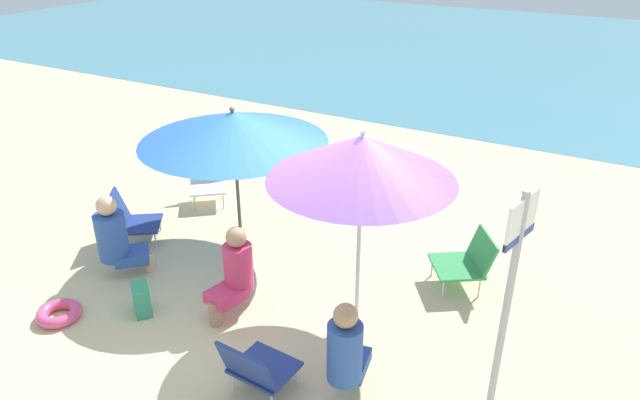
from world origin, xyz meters
The scene contains 14 objects.
ground_plane centered at (0.00, 0.00, 0.00)m, with size 40.00×40.00×0.00m, color beige.
sea_water centered at (0.00, 13.65, 0.00)m, with size 40.00×16.00×0.01m, color teal.
umbrella_purple centered at (0.80, 0.01, 1.73)m, with size 1.74×1.74×2.01m.
umbrella_blue centered at (-1.05, 0.59, 1.53)m, with size 2.15×2.15×1.77m.
beach_chair_a centered at (-2.18, 1.38, 0.30)m, with size 0.72×0.72×0.56m.
beach_chair_b centered at (-2.31, 0.05, 0.31)m, with size 0.75×0.73×0.63m.
beach_chair_c centered at (0.53, -1.36, 0.30)m, with size 0.54×0.57×0.59m.
beach_chair_d centered at (1.61, 1.06, 0.33)m, with size 0.78×0.77×0.62m.
person_a centered at (1.19, -1.02, 0.49)m, with size 0.35×0.54×0.98m.
person_b centered at (-1.86, -0.58, 0.48)m, with size 0.54×0.54×0.98m.
person_c centered at (-0.31, -0.51, 0.49)m, with size 0.37×0.54×0.96m.
warning_sign centered at (2.30, -0.58, 1.29)m, with size 0.13×0.44×2.00m.
swim_ring centered at (-1.81, -1.47, 0.06)m, with size 0.44×0.44×0.12m, color #E54C7F.
beach_bag centered at (-1.14, -0.99, 0.16)m, with size 0.26×0.16×0.32m, color #389970.
Camera 1 is at (2.77, -4.33, 3.68)m, focal length 32.51 mm.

